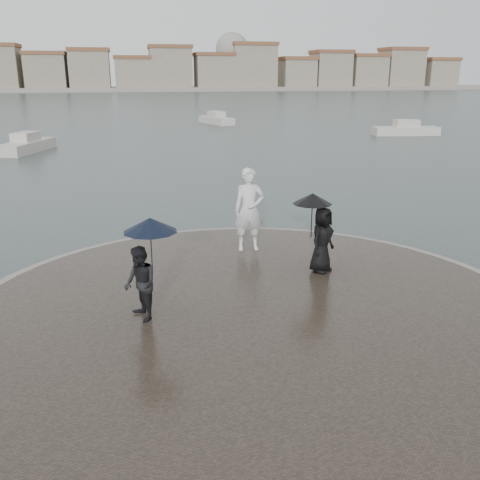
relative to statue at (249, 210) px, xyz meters
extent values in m
plane|color=#2B3835|center=(-0.78, -7.33, -1.49)|extent=(400.00, 400.00, 0.00)
cylinder|color=gray|center=(-0.78, -3.83, -1.33)|extent=(12.50, 12.50, 0.32)
cylinder|color=#2D261E|center=(-0.78, -3.83, -1.31)|extent=(11.90, 11.90, 0.36)
imported|color=silver|center=(0.00, 0.00, 0.00)|extent=(0.87, 0.61, 2.26)
imported|color=black|center=(-3.04, -3.88, -0.38)|extent=(0.78, 0.88, 1.49)
cylinder|color=black|center=(-2.79, -3.78, 0.22)|extent=(0.02, 0.02, 0.90)
cone|color=black|center=(-2.79, -3.78, 0.77)|extent=(1.05, 1.05, 0.28)
imported|color=black|center=(1.36, -2.03, -0.32)|extent=(0.94, 0.91, 1.62)
cylinder|color=black|center=(1.11, -1.93, 0.17)|extent=(0.02, 0.02, 0.90)
cone|color=black|center=(1.11, -1.93, 0.69)|extent=(0.95, 0.95, 0.26)
cube|color=gray|center=(-0.78, 155.67, -0.89)|extent=(260.00, 20.00, 1.20)
cube|color=gray|center=(-24.78, 152.67, 3.51)|extent=(11.00, 10.00, 10.00)
cube|color=brown|center=(-24.78, 152.67, 9.01)|extent=(11.60, 10.60, 1.00)
cube|color=gray|center=(-12.78, 152.67, 4.01)|extent=(11.00, 10.00, 11.00)
cube|color=brown|center=(-12.78, 152.67, 10.01)|extent=(11.60, 10.60, 1.00)
cube|color=gray|center=(-0.78, 152.67, 3.01)|extent=(10.00, 10.00, 9.00)
cube|color=brown|center=(-0.78, 152.67, 8.01)|extent=(10.60, 10.60, 1.00)
cube|color=gray|center=(10.22, 152.67, 4.51)|extent=(12.00, 10.00, 12.00)
cube|color=brown|center=(10.22, 152.67, 11.01)|extent=(12.60, 10.60, 1.00)
cube|color=gray|center=(23.22, 152.67, 3.51)|extent=(11.00, 10.00, 10.00)
cube|color=brown|center=(23.22, 152.67, 9.01)|extent=(11.60, 10.60, 1.00)
cube|color=gray|center=(35.22, 152.67, 5.01)|extent=(13.00, 10.00, 13.00)
cube|color=brown|center=(35.22, 152.67, 12.01)|extent=(13.60, 10.60, 1.00)
cube|color=gray|center=(49.22, 152.67, 3.01)|extent=(10.00, 10.00, 9.00)
cube|color=brown|center=(49.22, 152.67, 8.01)|extent=(10.60, 10.60, 1.00)
cube|color=gray|center=(60.22, 152.67, 4.01)|extent=(11.00, 10.00, 11.00)
cube|color=brown|center=(60.22, 152.67, 10.01)|extent=(11.60, 10.60, 1.00)
cube|color=gray|center=(72.22, 152.67, 3.51)|extent=(11.00, 10.00, 10.00)
cube|color=brown|center=(72.22, 152.67, 9.01)|extent=(11.60, 10.60, 1.00)
cube|color=gray|center=(84.22, 152.67, 4.51)|extent=(12.00, 10.00, 12.00)
cube|color=brown|center=(84.22, 152.67, 11.01)|extent=(12.60, 10.60, 1.00)
cube|color=gray|center=(97.22, 152.67, 3.01)|extent=(10.00, 10.00, 9.00)
cube|color=brown|center=(97.22, 152.67, 8.01)|extent=(10.60, 10.60, 1.00)
sphere|color=gray|center=(29.22, 154.67, 10.51)|extent=(10.00, 10.00, 10.00)
cube|color=beige|center=(20.09, 28.66, -1.24)|extent=(5.65, 2.25, 0.90)
cube|color=beige|center=(20.09, 28.66, -0.64)|extent=(2.13, 1.43, 0.90)
cube|color=beige|center=(6.01, 42.62, -1.24)|extent=(3.09, 5.73, 0.90)
cube|color=beige|center=(6.01, 42.62, -0.64)|extent=(1.72, 2.26, 0.90)
cube|color=beige|center=(-9.82, 24.43, -1.24)|extent=(3.25, 5.72, 0.90)
cube|color=beige|center=(-9.82, 24.43, -0.64)|extent=(1.77, 2.28, 0.90)
camera|label=1|loc=(-3.09, -13.74, 3.53)|focal=40.00mm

